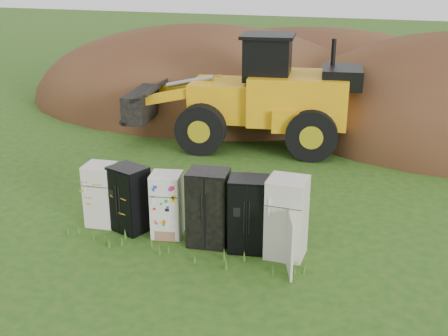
# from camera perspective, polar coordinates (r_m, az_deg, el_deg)

# --- Properties ---
(ground) EXTENTS (120.00, 120.00, 0.00)m
(ground) POSITION_cam_1_polar(r_m,az_deg,el_deg) (13.70, -3.25, -7.21)
(ground) COLOR #204F15
(ground) RESTS_ON ground
(fridge_leftmost) EXTENTS (0.79, 0.77, 1.61)m
(fridge_leftmost) POSITION_cam_1_polar(r_m,az_deg,el_deg) (14.45, -12.36, -2.65)
(fridge_leftmost) COLOR beige
(fridge_leftmost) RESTS_ON ground
(fridge_black_side) EXTENTS (1.04, 0.92, 1.66)m
(fridge_black_side) POSITION_cam_1_polar(r_m,az_deg,el_deg) (14.00, -9.58, -3.10)
(fridge_black_side) COLOR black
(fridge_black_side) RESTS_ON ground
(fridge_sticker) EXTENTS (0.84, 0.80, 1.60)m
(fridge_sticker) POSITION_cam_1_polar(r_m,az_deg,el_deg) (13.60, -5.81, -3.76)
(fridge_sticker) COLOR white
(fridge_sticker) RESTS_ON ground
(fridge_dark_mid) EXTENTS (1.03, 0.89, 1.83)m
(fridge_dark_mid) POSITION_cam_1_polar(r_m,az_deg,el_deg) (13.12, -1.60, -4.05)
(fridge_dark_mid) COLOR black
(fridge_dark_mid) RESTS_ON ground
(fridge_black_right) EXTENTS (1.01, 0.90, 1.76)m
(fridge_black_right) POSITION_cam_1_polar(r_m,az_deg,el_deg) (12.88, 2.48, -4.70)
(fridge_black_right) COLOR black
(fridge_black_right) RESTS_ON ground
(fridge_open_door) EXTENTS (0.85, 0.79, 1.87)m
(fridge_open_door) POSITION_cam_1_polar(r_m,az_deg,el_deg) (12.65, 6.38, -5.03)
(fridge_open_door) COLOR beige
(fridge_open_door) RESTS_ON ground
(wheel_loader) EXTENTS (8.71, 4.67, 4.00)m
(wheel_loader) POSITION_cam_1_polar(r_m,az_deg,el_deg) (20.24, 1.52, 7.88)
(wheel_loader) COLOR #E9A60F
(wheel_loader) RESTS_ON ground
(dirt_mound_left) EXTENTS (17.13, 12.85, 7.22)m
(dirt_mound_left) POSITION_cam_1_polar(r_m,az_deg,el_deg) (27.48, -2.08, 6.87)
(dirt_mound_left) COLOR #4B2718
(dirt_mound_left) RESTS_ON ground
(dirt_mound_back) EXTENTS (19.02, 12.68, 6.32)m
(dirt_mound_back) POSITION_cam_1_polar(r_m,az_deg,el_deg) (30.42, 9.10, 7.93)
(dirt_mound_back) COLOR #4B2718
(dirt_mound_back) RESTS_ON ground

